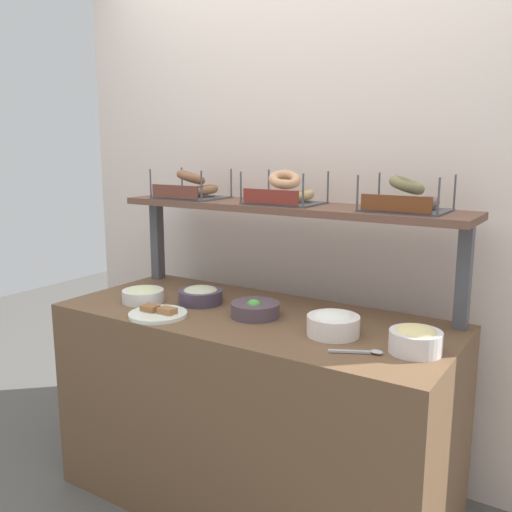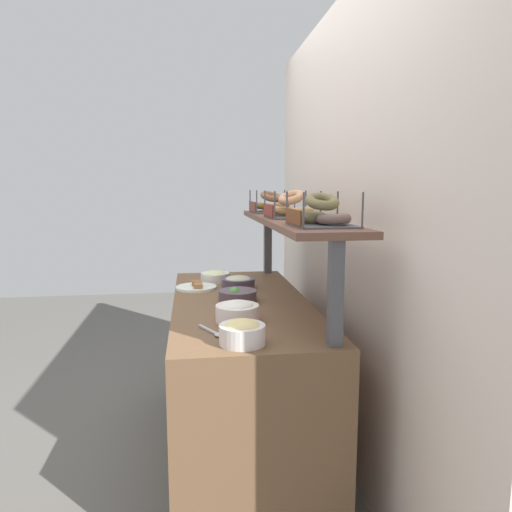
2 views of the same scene
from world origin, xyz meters
name	(u,v)px [view 1 (image 1 of 2)]	position (x,y,z in m)	size (l,w,h in m)	color
ground_plane	(253,500)	(0.00, 0.00, 0.00)	(8.00, 8.00, 0.00)	#595651
back_wall	(315,215)	(0.00, 0.55, 1.20)	(2.84, 0.06, 2.40)	beige
deli_counter	(253,410)	(0.00, 0.00, 0.42)	(1.64, 0.70, 0.85)	brown
shelf_riser_left	(157,240)	(-0.76, 0.27, 1.05)	(0.05, 0.05, 0.40)	#4C4C51
shelf_riser_right	(464,277)	(0.76, 0.27, 1.05)	(0.05, 0.05, 0.40)	#4C4C51
upper_shelf	(286,207)	(0.00, 0.27, 1.26)	(1.60, 0.32, 0.03)	brown
bowl_tuna_salad	(201,295)	(-0.28, 0.02, 0.89)	(0.19, 0.19, 0.08)	#45384B
bowl_cream_cheese	(333,323)	(0.39, -0.06, 0.90)	(0.19, 0.19, 0.09)	white
bowl_veggie_mix	(255,309)	(0.03, -0.02, 0.88)	(0.20, 0.20, 0.08)	#51404A
bowl_scallion_spread	(143,294)	(-0.51, -0.11, 0.88)	(0.18, 0.18, 0.07)	silver
bowl_egg_salad	(416,339)	(0.69, -0.07, 0.90)	(0.18, 0.18, 0.10)	silver
serving_plate_white	(158,314)	(-0.31, -0.23, 0.86)	(0.24, 0.24, 0.04)	white
serving_spoon_near_plate	(364,352)	(0.55, -0.17, 0.86)	(0.17, 0.09, 0.01)	#B7B7BC
bagel_basket_cinnamon_raisin	(190,189)	(-0.51, 0.25, 1.33)	(0.32, 0.26, 0.14)	#4C4C51
bagel_basket_sesame	(284,193)	(-0.01, 0.26, 1.33)	(0.31, 0.26, 0.15)	#4C4C51
bagel_basket_poppy	(405,200)	(0.52, 0.28, 1.32)	(0.32, 0.25, 0.14)	#4C4C51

